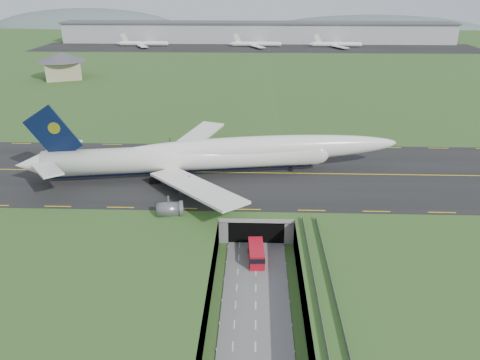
{
  "coord_description": "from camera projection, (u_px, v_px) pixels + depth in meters",
  "views": [
    {
      "loc": [
        -0.44,
        -79.1,
        52.64
      ],
      "look_at": [
        -3.88,
        20.0,
        9.69
      ],
      "focal_mm": 35.0,
      "sensor_mm": 36.0,
      "label": 1
    }
  ],
  "objects": [
    {
      "name": "service_building",
      "position": [
        62.0,
        63.0,
        232.27
      ],
      "size": [
        31.76,
        31.76,
        13.15
      ],
      "rotation": [
        0.0,
        0.0,
        0.41
      ],
      "color": "tan",
      "rests_on": "ground"
    },
    {
      "name": "cargo_terminal",
      "position": [
        257.0,
        32.0,
        362.49
      ],
      "size": [
        320.0,
        67.0,
        15.6
      ],
      "color": "#B2B2B2",
      "rests_on": "ground"
    },
    {
      "name": "ground",
      "position": [
        256.0,
        264.0,
        93.45
      ],
      "size": [
        900.0,
        900.0,
        0.0
      ],
      "primitive_type": "plane",
      "color": "#345B24",
      "rests_on": "ground"
    },
    {
      "name": "airfield_deck",
      "position": [
        256.0,
        251.0,
        92.25
      ],
      "size": [
        800.0,
        800.0,
        6.0
      ],
      "primitive_type": "cube",
      "color": "gray",
      "rests_on": "ground"
    },
    {
      "name": "taxiway",
      "position": [
        257.0,
        173.0,
        121.29
      ],
      "size": [
        800.0,
        44.0,
        0.18
      ],
      "primitive_type": "cube",
      "color": "black",
      "rests_on": "airfield_deck"
    },
    {
      "name": "jumbo_jet",
      "position": [
        212.0,
        155.0,
        117.78
      ],
      "size": [
        96.08,
        60.96,
        20.44
      ],
      "rotation": [
        0.0,
        0.0,
        0.16
      ],
      "color": "white",
      "rests_on": "ground"
    },
    {
      "name": "tunnel_portal",
      "position": [
        256.0,
        211.0,
        107.45
      ],
      "size": [
        17.0,
        22.3,
        6.0
      ],
      "color": "gray",
      "rests_on": "ground"
    },
    {
      "name": "guideway",
      "position": [
        326.0,
        305.0,
        73.45
      ],
      "size": [
        3.0,
        53.0,
        7.05
      ],
      "color": "#A8A8A3",
      "rests_on": "ground"
    },
    {
      "name": "shuttle_tram",
      "position": [
        256.0,
        253.0,
        93.93
      ],
      "size": [
        3.48,
        8.17,
        3.25
      ],
      "rotation": [
        0.0,
        0.0,
        0.06
      ],
      "color": "red",
      "rests_on": "ground"
    },
    {
      "name": "trench_road",
      "position": [
        256.0,
        287.0,
        86.53
      ],
      "size": [
        12.0,
        75.0,
        0.2
      ],
      "primitive_type": "cube",
      "color": "slate",
      "rests_on": "ground"
    },
    {
      "name": "distant_hills",
      "position": [
        319.0,
        37.0,
        487.33
      ],
      "size": [
        700.0,
        91.0,
        60.0
      ],
      "color": "#536361",
      "rests_on": "ground"
    }
  ]
}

